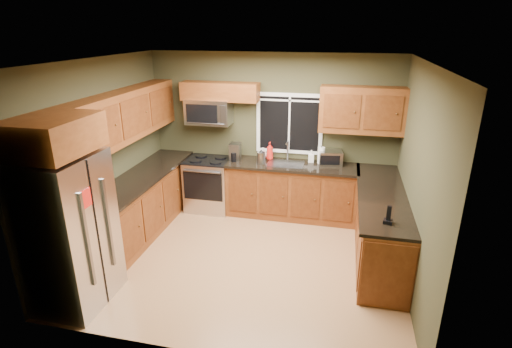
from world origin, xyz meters
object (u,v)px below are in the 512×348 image
at_px(microwave, 209,112).
at_px(paper_towel_roll, 321,155).
at_px(toaster_oven, 330,158).
at_px(coffee_maker, 235,152).
at_px(soap_bottle_b, 311,156).
at_px(refrigerator, 70,232).
at_px(range, 209,184).
at_px(kettle, 261,157).
at_px(cordless_phone, 388,218).
at_px(soap_bottle_c, 263,153).
at_px(soap_bottle_a, 270,151).

xyz_separation_m(microwave, paper_towel_roll, (1.91, 0.05, -0.65)).
xyz_separation_m(toaster_oven, coffee_maker, (-1.59, -0.13, 0.02)).
relative_size(coffee_maker, soap_bottle_b, 1.43).
height_order(refrigerator, range, refrigerator).
bearing_deg(range, kettle, -4.05).
bearing_deg(soap_bottle_b, paper_towel_roll, -4.99).
relative_size(range, soap_bottle_b, 4.56).
distance_m(refrigerator, paper_towel_roll, 3.94).
height_order(refrigerator, coffee_maker, refrigerator).
distance_m(range, soap_bottle_b, 1.85).
relative_size(paper_towel_roll, cordless_phone, 1.37).
height_order(soap_bottle_b, soap_bottle_c, soap_bottle_b).
bearing_deg(coffee_maker, range, -177.85).
distance_m(refrigerator, cordless_phone, 3.64).
relative_size(microwave, paper_towel_roll, 2.52).
relative_size(kettle, soap_bottle_c, 1.33).
bearing_deg(coffee_maker, kettle, -10.27).
height_order(range, paper_towel_roll, paper_towel_roll).
bearing_deg(cordless_phone, soap_bottle_b, 117.97).
distance_m(soap_bottle_a, soap_bottle_b, 0.71).
bearing_deg(microwave, coffee_maker, -13.82).
xyz_separation_m(range, kettle, (0.95, -0.07, 0.58)).
bearing_deg(soap_bottle_a, kettle, -110.35).
bearing_deg(microwave, range, -89.98).
xyz_separation_m(soap_bottle_a, soap_bottle_c, (-0.13, 0.04, -0.06)).
xyz_separation_m(toaster_oven, paper_towel_roll, (-0.16, 0.04, 0.02)).
relative_size(range, soap_bottle_c, 5.11).
bearing_deg(paper_towel_roll, toaster_oven, -13.05).
distance_m(soap_bottle_a, soap_bottle_c, 0.15).
bearing_deg(soap_bottle_a, microwave, -176.99).
bearing_deg(refrigerator, paper_towel_roll, 48.61).
distance_m(range, kettle, 1.12).
bearing_deg(toaster_oven, refrigerator, -133.41).
xyz_separation_m(soap_bottle_a, cordless_phone, (1.78, -2.02, -0.09)).
bearing_deg(kettle, cordless_phone, -43.23).
bearing_deg(refrigerator, toaster_oven, 46.59).
relative_size(range, soap_bottle_a, 3.10).
xyz_separation_m(paper_towel_roll, soap_bottle_c, (-0.99, 0.05, -0.04)).
height_order(paper_towel_roll, soap_bottle_b, paper_towel_roll).
height_order(range, soap_bottle_a, soap_bottle_a).
height_order(kettle, soap_bottle_c, kettle).
xyz_separation_m(coffee_maker, cordless_phone, (2.35, -1.85, -0.07)).
bearing_deg(cordless_phone, kettle, 136.77).
bearing_deg(range, soap_bottle_a, 10.35).
bearing_deg(kettle, soap_bottle_c, 96.03).
bearing_deg(coffee_maker, soap_bottle_c, 25.80).
bearing_deg(soap_bottle_b, soap_bottle_c, 177.75).
relative_size(coffee_maker, kettle, 1.20).
height_order(refrigerator, microwave, microwave).
distance_m(coffee_maker, soap_bottle_b, 1.28).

